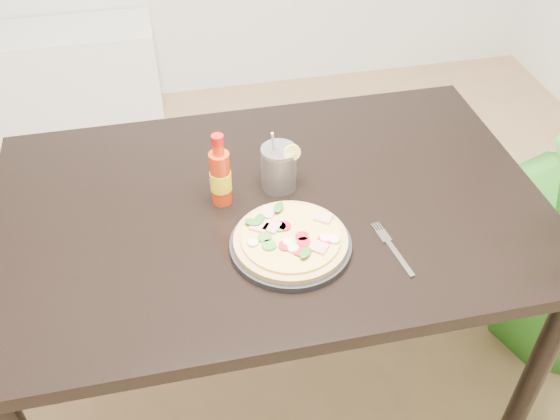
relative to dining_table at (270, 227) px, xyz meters
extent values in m
cube|color=black|center=(0.00, 0.00, 0.06)|extent=(1.40, 0.90, 0.04)
cylinder|color=black|center=(0.64, -0.39, -0.31)|extent=(0.06, 0.06, 0.71)
cylinder|color=black|center=(-0.64, 0.39, -0.31)|extent=(0.06, 0.06, 0.71)
cylinder|color=black|center=(0.64, 0.39, -0.31)|extent=(0.06, 0.06, 0.71)
cylinder|color=black|center=(0.02, -0.17, 0.09)|extent=(0.29, 0.29, 0.02)
cylinder|color=tan|center=(0.02, -0.17, 0.11)|extent=(0.27, 0.27, 0.01)
cylinder|color=#E9CB65|center=(0.02, -0.17, 0.12)|extent=(0.23, 0.23, 0.01)
cube|color=pink|center=(-0.05, -0.12, 0.12)|extent=(0.05, 0.05, 0.01)
cube|color=pink|center=(-0.02, -0.08, 0.12)|extent=(0.05, 0.05, 0.01)
cube|color=pink|center=(0.10, -0.12, 0.12)|extent=(0.05, 0.05, 0.01)
cube|color=pink|center=(-0.02, -0.13, 0.12)|extent=(0.05, 0.05, 0.01)
cube|color=pink|center=(0.07, -0.22, 0.12)|extent=(0.05, 0.05, 0.01)
cylinder|color=red|center=(0.04, -0.20, 0.12)|extent=(0.03, 0.03, 0.01)
cylinder|color=red|center=(0.00, -0.20, 0.12)|extent=(0.03, 0.03, 0.01)
cylinder|color=red|center=(0.02, -0.22, 0.12)|extent=(0.03, 0.03, 0.01)
cylinder|color=red|center=(0.08, -0.20, 0.12)|extent=(0.03, 0.03, 0.01)
cylinder|color=red|center=(0.04, -0.18, 0.12)|extent=(0.03, 0.03, 0.01)
cylinder|color=red|center=(0.01, -0.13, 0.12)|extent=(0.03, 0.03, 0.01)
cylinder|color=#407D29|center=(-0.05, -0.16, 0.12)|extent=(0.03, 0.03, 0.01)
cylinder|color=#407D29|center=(-0.04, -0.19, 0.12)|extent=(0.03, 0.03, 0.01)
cylinder|color=#407D29|center=(-0.01, -0.13, 0.12)|extent=(0.03, 0.03, 0.01)
ellipsoid|color=white|center=(0.09, -0.19, 0.12)|extent=(0.03, 0.03, 0.01)
ellipsoid|color=white|center=(0.01, -0.19, 0.12)|extent=(0.03, 0.03, 0.01)
ellipsoid|color=white|center=(-0.07, -0.17, 0.12)|extent=(0.03, 0.03, 0.01)
ellipsoid|color=white|center=(0.01, -0.21, 0.12)|extent=(0.03, 0.03, 0.01)
ellipsoid|color=white|center=(0.11, -0.20, 0.12)|extent=(0.03, 0.03, 0.01)
ellipsoid|color=#256C19|center=(0.01, -0.07, 0.13)|extent=(0.04, 0.05, 0.00)
ellipsoid|color=#256C19|center=(0.03, -0.24, 0.13)|extent=(0.04, 0.04, 0.00)
ellipsoid|color=#256C19|center=(-0.06, -0.11, 0.13)|extent=(0.05, 0.04, 0.00)
ellipsoid|color=#256C19|center=(-0.05, -0.10, 0.13)|extent=(0.04, 0.05, 0.00)
cylinder|color=red|center=(-0.12, 0.03, 0.16)|extent=(0.05, 0.05, 0.15)
cylinder|color=yellow|center=(-0.12, 0.03, 0.15)|extent=(0.05, 0.05, 0.05)
cylinder|color=red|center=(-0.12, 0.03, 0.25)|extent=(0.03, 0.03, 0.03)
cylinder|color=red|center=(-0.12, 0.03, 0.28)|extent=(0.03, 0.03, 0.02)
cylinder|color=black|center=(0.04, 0.06, 0.14)|extent=(0.08, 0.08, 0.10)
cylinder|color=silver|center=(0.04, 0.06, 0.14)|extent=(0.09, 0.09, 0.12)
cylinder|color=#F2E059|center=(0.07, 0.04, 0.20)|extent=(0.04, 0.01, 0.04)
cylinder|color=#B2B2B7|center=(0.03, 0.07, 0.18)|extent=(0.03, 0.06, 0.17)
cube|color=silver|center=(0.25, -0.26, 0.09)|extent=(0.03, 0.12, 0.00)
cube|color=silver|center=(0.24, -0.18, 0.09)|extent=(0.03, 0.04, 0.00)
cube|color=silver|center=(0.23, -0.15, 0.09)|extent=(0.01, 0.03, 0.00)
cube|color=silver|center=(0.23, -0.15, 0.09)|extent=(0.01, 0.03, 0.00)
cube|color=silver|center=(0.24, -0.15, 0.09)|extent=(0.01, 0.03, 0.00)
cube|color=silver|center=(0.25, -0.15, 0.09)|extent=(0.01, 0.03, 0.00)
cube|color=white|center=(-0.94, 1.70, -0.42)|extent=(1.40, 0.34, 0.50)
camera|label=1|loc=(-0.23, -1.18, 1.12)|focal=40.00mm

